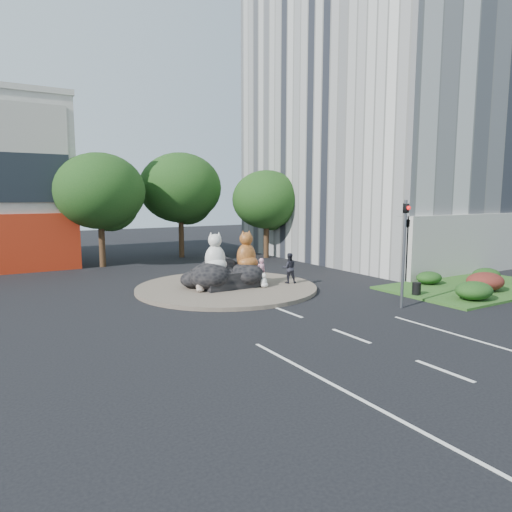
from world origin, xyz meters
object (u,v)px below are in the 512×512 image
(kitten_calico, at_px, (200,284))
(litter_bin, at_px, (416,289))
(kitten_white, at_px, (264,280))
(pedestrian_pink, at_px, (261,272))
(cat_white, at_px, (215,252))
(pedestrian_dark, at_px, (289,268))
(cat_tabby, at_px, (246,250))

(kitten_calico, bearing_deg, litter_bin, 16.24)
(kitten_white, relative_size, pedestrian_pink, 0.53)
(kitten_calico, height_order, kitten_white, kitten_white)
(cat_white, relative_size, litter_bin, 3.37)
(cat_white, bearing_deg, pedestrian_dark, 4.90)
(cat_tabby, height_order, litter_bin, cat_tabby)
(cat_white, bearing_deg, cat_tabby, 11.50)
(pedestrian_dark, bearing_deg, kitten_white, 32.25)
(pedestrian_dark, height_order, litter_bin, pedestrian_dark)
(cat_tabby, bearing_deg, cat_white, 163.86)
(pedestrian_pink, height_order, litter_bin, pedestrian_pink)
(kitten_calico, height_order, litter_bin, kitten_calico)
(cat_tabby, distance_m, pedestrian_dark, 2.74)
(cat_tabby, relative_size, litter_bin, 3.43)
(kitten_calico, xyz_separation_m, pedestrian_pink, (3.63, -0.19, 0.37))
(cat_tabby, xyz_separation_m, pedestrian_dark, (2.37, -0.80, -1.12))
(pedestrian_dark, bearing_deg, cat_white, 10.16)
(litter_bin, bearing_deg, cat_tabby, 134.81)
(kitten_calico, xyz_separation_m, litter_bin, (9.46, -6.04, -0.17))
(kitten_calico, relative_size, litter_bin, 1.27)
(kitten_calico, relative_size, pedestrian_pink, 0.52)
(pedestrian_pink, distance_m, litter_bin, 8.27)
(kitten_calico, xyz_separation_m, pedestrian_dark, (5.41, -0.39, 0.47))
(cat_tabby, bearing_deg, kitten_calico, 178.96)
(kitten_white, distance_m, pedestrian_pink, 0.61)
(litter_bin, bearing_deg, cat_white, 140.91)
(cat_white, height_order, pedestrian_dark, cat_white)
(cat_tabby, xyz_separation_m, litter_bin, (6.42, -6.46, -1.76))
(cat_tabby, height_order, pedestrian_dark, cat_tabby)
(cat_white, bearing_deg, kitten_calico, -133.19)
(cat_tabby, xyz_separation_m, kitten_calico, (-3.04, -0.42, -1.59))
(kitten_white, bearing_deg, litter_bin, -77.61)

